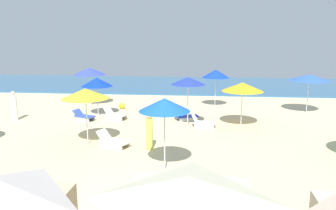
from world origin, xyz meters
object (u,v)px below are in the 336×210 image
(lounge_chair_0_1, at_px, (115,114))
(umbrella_8, at_px, (309,78))
(umbrella_4, at_px, (188,81))
(beach_ball_0, at_px, (122,106))
(lounge_chair_4_1, at_px, (186,116))
(umbrella_6, at_px, (216,74))
(umbrella_7, at_px, (85,94))
(lounge_chair_0_0, at_px, (84,116))
(beachgoer_0, at_px, (14,107))
(beachgoer_1, at_px, (149,132))
(umbrella_2, at_px, (89,71))
(umbrella_3, at_px, (164,105))
(umbrella_5, at_px, (243,87))
(umbrella_0, at_px, (97,82))
(lounge_chair_7_0, at_px, (113,141))
(lounge_chair_4_0, at_px, (203,122))

(lounge_chair_0_1, xyz_separation_m, umbrella_8, (11.79, 2.88, 1.96))
(umbrella_4, distance_m, beach_ball_0, 6.42)
(lounge_chair_4_1, bearing_deg, lounge_chair_0_1, 72.67)
(umbrella_6, height_order, umbrella_7, umbrella_6)
(lounge_chair_0_0, xyz_separation_m, lounge_chair_0_1, (1.74, 0.40, 0.05))
(beachgoer_0, distance_m, beachgoer_1, 9.50)
(umbrella_6, xyz_separation_m, beachgoer_1, (-3.20, -9.02, -1.53))
(umbrella_6, bearing_deg, umbrella_2, -177.87)
(umbrella_3, relative_size, umbrella_4, 1.00)
(umbrella_3, bearing_deg, umbrella_7, 145.85)
(lounge_chair_0_0, distance_m, umbrella_2, 4.77)
(umbrella_5, relative_size, beachgoer_1, 1.49)
(umbrella_0, bearing_deg, beachgoer_1, -54.57)
(lounge_chair_0_0, xyz_separation_m, beachgoer_1, (4.56, -4.55, 0.53))
(umbrella_3, distance_m, lounge_chair_4_1, 7.59)
(umbrella_6, distance_m, umbrella_7, 10.52)
(umbrella_5, xyz_separation_m, beachgoer_0, (-12.93, 0.02, -1.35))
(umbrella_7, xyz_separation_m, umbrella_8, (11.87, 7.39, -0.08))
(beachgoer_1, bearing_deg, lounge_chair_0_0, 63.59)
(umbrella_0, xyz_separation_m, beachgoer_1, (4.06, -5.71, -1.32))
(umbrella_4, relative_size, beachgoer_0, 1.57)
(lounge_chair_0_0, xyz_separation_m, lounge_chair_4_1, (5.92, 0.57, -0.00))
(lounge_chair_0_1, xyz_separation_m, umbrella_2, (-2.69, 3.75, 2.11))
(umbrella_0, height_order, umbrella_2, umbrella_2)
(umbrella_3, xyz_separation_m, beachgoer_1, (-0.89, 2.12, -1.67))
(umbrella_2, bearing_deg, lounge_chair_7_0, -65.64)
(lounge_chair_4_1, bearing_deg, umbrella_8, -90.06)
(lounge_chair_0_0, distance_m, umbrella_4, 6.52)
(lounge_chair_0_1, xyz_separation_m, lounge_chair_4_1, (4.18, 0.17, -0.06))
(umbrella_0, height_order, lounge_chair_0_1, umbrella_0)
(beach_ball_0, bearing_deg, lounge_chair_0_1, -85.53)
(umbrella_6, height_order, beachgoer_1, umbrella_6)
(umbrella_4, distance_m, lounge_chair_4_0, 2.37)
(lounge_chair_4_1, relative_size, umbrella_7, 0.59)
(lounge_chair_0_1, distance_m, beachgoer_0, 5.78)
(lounge_chair_4_1, distance_m, umbrella_7, 6.66)
(lounge_chair_0_1, height_order, lounge_chair_4_0, lounge_chair_0_1)
(umbrella_7, bearing_deg, lounge_chair_0_0, 112.08)
(umbrella_2, distance_m, umbrella_8, 14.51)
(umbrella_0, height_order, umbrella_6, umbrella_6)
(lounge_chair_4_1, bearing_deg, umbrella_6, -44.95)
(umbrella_0, distance_m, beach_ball_0, 2.95)
(umbrella_3, xyz_separation_m, beach_ball_0, (-3.93, 9.86, -2.24))
(beachgoer_0, bearing_deg, beach_ball_0, -149.61)
(umbrella_3, height_order, beach_ball_0, umbrella_3)
(umbrella_2, bearing_deg, lounge_chair_0_1, -54.34)
(umbrella_0, height_order, umbrella_8, umbrella_8)
(umbrella_8, relative_size, beachgoer_0, 1.43)
(umbrella_4, xyz_separation_m, umbrella_6, (1.69, 5.20, -0.19))
(umbrella_0, relative_size, umbrella_7, 0.92)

